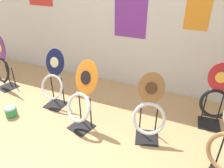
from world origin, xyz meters
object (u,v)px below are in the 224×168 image
(toilet_seat_display_crimson_swirl, at_px, (216,98))
(toilet_seat_display_purple_note, at_px, (2,65))
(toilet_seat_display_woodgrain, at_px, (149,111))
(toilet_seat_display_navy_moon, at_px, (53,81))
(paint_can, at_px, (11,111))
(toilet_seat_display_orange_sun, at_px, (82,98))

(toilet_seat_display_crimson_swirl, bearing_deg, toilet_seat_display_purple_note, -174.20)
(toilet_seat_display_woodgrain, bearing_deg, toilet_seat_display_purple_note, 174.70)
(toilet_seat_display_navy_moon, bearing_deg, toilet_seat_display_woodgrain, -5.66)
(toilet_seat_display_navy_moon, relative_size, toilet_seat_display_woodgrain, 1.01)
(toilet_seat_display_woodgrain, distance_m, paint_can, 1.95)
(paint_can, bearing_deg, toilet_seat_display_crimson_swirl, 19.35)
(toilet_seat_display_orange_sun, height_order, toilet_seat_display_crimson_swirl, toilet_seat_display_orange_sun)
(toilet_seat_display_orange_sun, height_order, toilet_seat_display_purple_note, toilet_seat_display_purple_note)
(toilet_seat_display_navy_moon, xyz_separation_m, toilet_seat_display_crimson_swirl, (2.18, 0.42, 0.02))
(toilet_seat_display_woodgrain, bearing_deg, toilet_seat_display_crimson_swirl, 38.79)
(toilet_seat_display_purple_note, relative_size, toilet_seat_display_navy_moon, 1.08)
(toilet_seat_display_navy_moon, relative_size, toilet_seat_display_crimson_swirl, 0.98)
(toilet_seat_display_orange_sun, height_order, toilet_seat_display_navy_moon, toilet_seat_display_orange_sun)
(toilet_seat_display_orange_sun, height_order, toilet_seat_display_woodgrain, toilet_seat_display_orange_sun)
(toilet_seat_display_navy_moon, distance_m, toilet_seat_display_woodgrain, 1.47)
(toilet_seat_display_purple_note, distance_m, toilet_seat_display_navy_moon, 1.09)
(toilet_seat_display_purple_note, distance_m, toilet_seat_display_crimson_swirl, 3.28)
(toilet_seat_display_orange_sun, xyz_separation_m, toilet_seat_display_woodgrain, (0.83, 0.13, -0.04))
(toilet_seat_display_purple_note, xyz_separation_m, paint_can, (0.67, -0.58, -0.35))
(toilet_seat_display_woodgrain, xyz_separation_m, toilet_seat_display_crimson_swirl, (0.71, 0.57, 0.03))
(toilet_seat_display_woodgrain, bearing_deg, paint_can, -169.70)
(toilet_seat_display_purple_note, relative_size, toilet_seat_display_crimson_swirl, 1.06)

